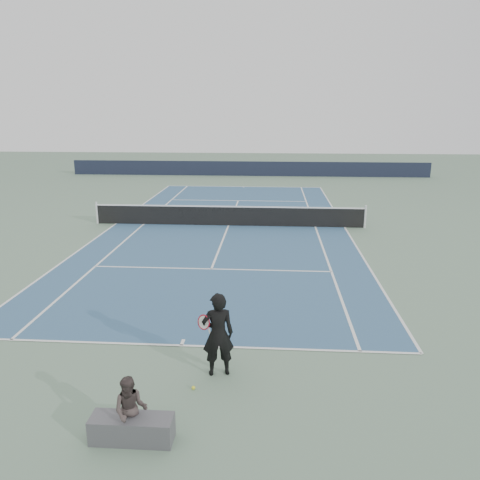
# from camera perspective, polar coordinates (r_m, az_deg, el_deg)

# --- Properties ---
(ground) EXTENTS (80.00, 80.00, 0.00)m
(ground) POSITION_cam_1_polar(r_m,az_deg,el_deg) (22.34, -1.41, 1.76)
(ground) COLOR slate
(court_surface) EXTENTS (10.97, 23.77, 0.01)m
(court_surface) POSITION_cam_1_polar(r_m,az_deg,el_deg) (22.34, -1.41, 1.78)
(court_surface) COLOR #34597C
(court_surface) RESTS_ON ground
(tennis_net) EXTENTS (12.90, 0.10, 1.07)m
(tennis_net) POSITION_cam_1_polar(r_m,az_deg,el_deg) (22.22, -1.42, 3.02)
(tennis_net) COLOR silver
(tennis_net) RESTS_ON ground
(windscreen_far) EXTENTS (30.00, 0.25, 1.20)m
(windscreen_far) POSITION_cam_1_polar(r_m,az_deg,el_deg) (39.82, 1.00, 8.70)
(windscreen_far) COLOR black
(windscreen_far) RESTS_ON ground
(tennis_player) EXTENTS (0.84, 0.63, 1.80)m
(tennis_player) POSITION_cam_1_polar(r_m,az_deg,el_deg) (9.72, -2.71, -11.40)
(tennis_player) COLOR black
(tennis_player) RESTS_ON ground
(tennis_ball) EXTENTS (0.07, 0.07, 0.07)m
(tennis_ball) POSITION_cam_1_polar(r_m,az_deg,el_deg) (9.68, -5.71, -17.47)
(tennis_ball) COLOR yellow
(tennis_ball) RESTS_ON ground
(spectator_bench) EXTENTS (1.41, 0.58, 1.17)m
(spectator_bench) POSITION_cam_1_polar(r_m,az_deg,el_deg) (8.41, -13.11, -20.48)
(spectator_bench) COLOR #4E4D52
(spectator_bench) RESTS_ON ground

